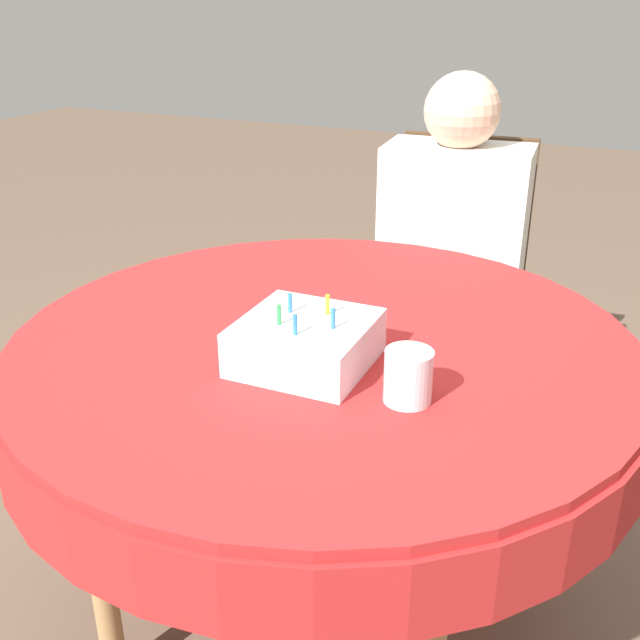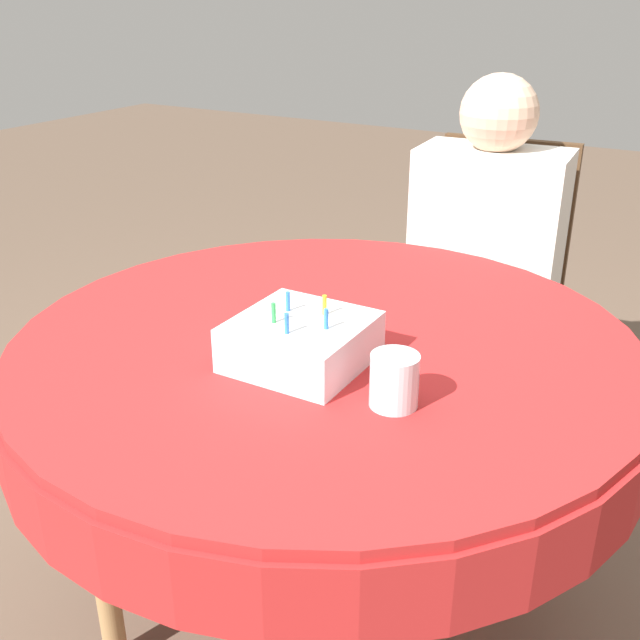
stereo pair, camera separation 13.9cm
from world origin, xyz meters
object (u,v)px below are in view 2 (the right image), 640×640
Objects in this scene: person at (486,234)px; drinking_glass at (394,380)px; birthday_cake at (301,341)px; chair at (488,285)px.

person is 12.72× the size of drinking_glass.
person is at bearing 89.57° from birthday_cake.
drinking_glass is (0.21, -1.16, 0.27)m from chair.
person is at bearing 100.66° from drinking_glass.
person is 1.01m from birthday_cake.
chair reaches higher than birthday_cake.
drinking_glass is at bearing -14.27° from birthday_cake.
birthday_cake is at bearing 165.73° from drinking_glass.
chair is 1.21m from drinking_glass.
drinking_glass is at bearing -83.77° from person.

